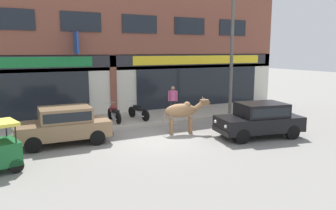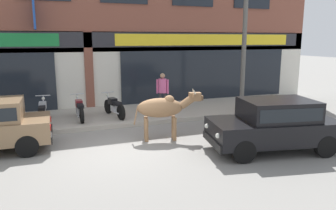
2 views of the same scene
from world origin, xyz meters
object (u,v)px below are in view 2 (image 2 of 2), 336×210
object	(u,v)px
motorcycle_0	(43,111)
utility_pole	(245,32)
motorcycle_1	(80,109)
pedestrian	(163,89)
motorcycle_2	(114,107)
cow	(163,108)
car_1	(275,123)

from	to	relation	value
motorcycle_0	utility_pole	size ratio (longest dim) A/B	0.28
motorcycle_1	pedestrian	size ratio (longest dim) A/B	1.13
motorcycle_1	motorcycle_2	xyz separation A→B (m)	(1.29, -0.02, 0.00)
motorcycle_1	motorcycle_2	size ratio (longest dim) A/B	1.01
motorcycle_0	motorcycle_2	size ratio (longest dim) A/B	1.01
motorcycle_1	cow	bearing A→B (deg)	-53.84
car_1	motorcycle_1	size ratio (longest dim) A/B	2.10
motorcycle_0	motorcycle_2	bearing A→B (deg)	-2.10
cow	motorcycle_1	bearing A→B (deg)	126.16
car_1	motorcycle_1	distance (m)	6.94
cow	car_1	world-z (taller)	cow
motorcycle_1	car_1	bearing A→B (deg)	-47.23
cow	utility_pole	xyz separation A→B (m)	(4.23, 2.09, 2.36)
cow	car_1	bearing A→B (deg)	-39.70
car_1	motorcycle_2	size ratio (longest dim) A/B	2.12
cow	utility_pole	distance (m)	5.27
car_1	motorcycle_0	size ratio (longest dim) A/B	2.10
motorcycle_0	motorcycle_1	distance (m)	1.28
motorcycle_0	utility_pole	xyz separation A→B (m)	(7.69, -0.99, 2.82)
motorcycle_1	utility_pole	world-z (taller)	utility_pole
utility_pole	cow	bearing A→B (deg)	-153.67
cow	pedestrian	xyz separation A→B (m)	(1.05, 2.91, 0.14)
motorcycle_2	cow	bearing A→B (deg)	-73.07
cow	motorcycle_1	xyz separation A→B (m)	(-2.19, 3.00, -0.46)
car_1	motorcycle_2	distance (m)	6.12
car_1	pedestrian	xyz separation A→B (m)	(-1.47, 5.00, 0.33)
cow	pedestrian	distance (m)	3.10
utility_pole	pedestrian	bearing A→B (deg)	165.50
car_1	motorcycle_0	distance (m)	7.91
motorcycle_2	motorcycle_0	bearing A→B (deg)	177.90
cow	motorcycle_0	size ratio (longest dim) A/B	1.17
motorcycle_0	utility_pole	world-z (taller)	utility_pole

